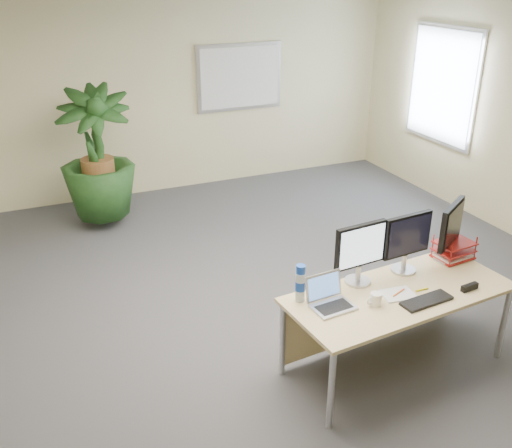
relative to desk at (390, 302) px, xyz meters
name	(u,v)px	position (x,y,z in m)	size (l,w,h in m)	color
floor	(282,335)	(-0.65, 0.64, -0.55)	(8.00, 8.00, 0.00)	#444449
back_wall	(159,98)	(-0.65, 4.64, 0.80)	(7.00, 0.04, 2.70)	beige
ceiling	(289,16)	(-0.65, 0.64, 2.15)	(7.00, 8.00, 0.02)	white
whiteboard	(240,77)	(0.55, 4.60, 1.00)	(1.30, 0.04, 0.95)	silver
window	(442,86)	(2.82, 2.94, 1.00)	(0.04, 1.30, 1.55)	silver
desk	(390,302)	(0.00, 0.00, 0.00)	(1.88, 0.92, 0.70)	#D2BC7B
floor_plant	(98,169)	(-1.69, 3.68, 0.20)	(0.84, 0.84, 1.50)	#163B15
monitor_left	(360,250)	(-0.22, 0.16, 0.44)	(0.46, 0.21, 0.51)	#B7B8BC
monitor_right	(407,239)	(0.23, 0.17, 0.44)	(0.46, 0.21, 0.51)	#B7B8BC
monitor_dark	(451,229)	(0.69, 0.18, 0.45)	(0.42, 0.29, 0.53)	#B7B8BC
laptop	(329,298)	(-0.60, -0.04, 0.20)	(0.33, 0.30, 0.22)	#BABABE
keyboard	(426,301)	(0.10, -0.30, 0.16)	(0.42, 0.14, 0.02)	black
coffee_mug	(375,299)	(-0.28, -0.18, 0.20)	(0.13, 0.09, 0.10)	white
spiral_notebook	(398,294)	(-0.04, -0.13, 0.15)	(0.25, 0.19, 0.01)	white
orange_pen	(399,292)	(-0.03, -0.13, 0.16)	(0.01, 0.01, 0.15)	orange
yellow_highlighter	(422,289)	(0.18, -0.15, 0.15)	(0.02, 0.02, 0.12)	yellow
water_bottle	(300,284)	(-0.77, 0.10, 0.29)	(0.08, 0.08, 0.30)	silver
letter_tray	(453,251)	(0.77, 0.19, 0.21)	(0.34, 0.27, 0.15)	maroon
stapler	(470,287)	(0.52, -0.29, 0.17)	(0.15, 0.04, 0.05)	black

